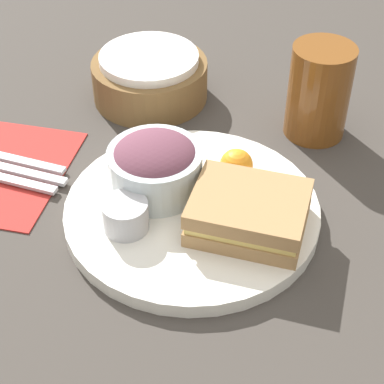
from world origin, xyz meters
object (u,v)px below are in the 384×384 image
at_px(plate, 192,211).
at_px(sandwich, 249,212).
at_px(salad_bowl, 155,165).
at_px(knife, 4,168).
at_px(spoon, 12,159).
at_px(dressing_cup, 125,216).
at_px(drink_glass, 319,92).
at_px(bread_basket, 150,77).

height_order(plate, sandwich, sandwich).
height_order(salad_bowl, knife, salad_bowl).
height_order(knife, spoon, same).
bearing_deg(salad_bowl, sandwich, -20.57).
distance_m(sandwich, knife, 0.31).
relative_size(dressing_cup, drink_glass, 0.40).
xyz_separation_m(dressing_cup, knife, (-0.18, 0.08, -0.03)).
bearing_deg(dressing_cup, drink_glass, 53.64).
relative_size(sandwich, knife, 0.75).
bearing_deg(salad_bowl, knife, 178.39).
bearing_deg(salad_bowl, drink_glass, 46.16).
bearing_deg(drink_glass, plate, -121.40).
relative_size(sandwich, salad_bowl, 1.17).
relative_size(salad_bowl, drink_glass, 0.88).
bearing_deg(knife, dressing_cup, 163.45).
height_order(salad_bowl, dressing_cup, salad_bowl).
xyz_separation_m(plate, salad_bowl, (-0.05, 0.02, 0.04)).
bearing_deg(bread_basket, spoon, -124.70).
bearing_deg(drink_glass, salad_bowl, -133.84).
distance_m(dressing_cup, drink_glass, 0.31).
bearing_deg(drink_glass, spoon, -157.20).
bearing_deg(sandwich, bread_basket, 125.51).
relative_size(drink_glass, spoon, 0.85).
relative_size(salad_bowl, knife, 0.64).
distance_m(bread_basket, spoon, 0.23).
bearing_deg(bread_basket, salad_bowl, -72.62).
bearing_deg(knife, sandwich, 177.68).
relative_size(bread_basket, spoon, 1.11).
relative_size(sandwich, bread_basket, 0.79).
xyz_separation_m(bread_basket, spoon, (-0.13, -0.18, -0.03)).
xyz_separation_m(bread_basket, knife, (-0.13, -0.20, -0.03)).
distance_m(plate, dressing_cup, 0.08).
distance_m(plate, spoon, 0.24).
height_order(plate, drink_glass, drink_glass).
relative_size(plate, knife, 1.69).
bearing_deg(bread_basket, knife, -122.67).
xyz_separation_m(salad_bowl, knife, (-0.19, 0.01, -0.04)).
height_order(salad_bowl, bread_basket, salad_bowl).
bearing_deg(plate, drink_glass, 58.60).
relative_size(bread_basket, knife, 0.95).
xyz_separation_m(sandwich, dressing_cup, (-0.13, -0.03, -0.00)).
xyz_separation_m(plate, drink_glass, (0.12, 0.20, 0.05)).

